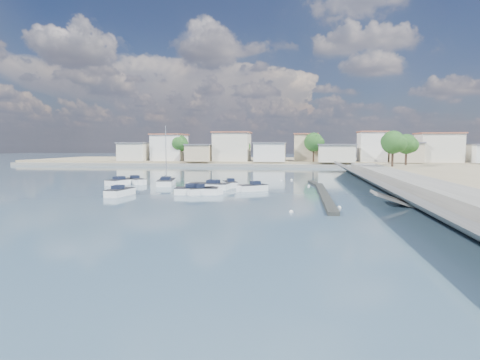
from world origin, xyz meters
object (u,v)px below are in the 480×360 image
(motorboat_f, at_px, (230,184))
(sailboat, at_px, (167,182))
(motorboat_g, at_px, (137,181))
(motorboat_e, at_px, (123,182))
(motorboat_c, at_px, (207,186))
(motorboat_a, at_px, (121,192))
(motorboat_b, at_px, (203,191))
(motorboat_h, at_px, (199,191))
(motorboat_d, at_px, (251,188))

(motorboat_f, bearing_deg, sailboat, 169.29)
(motorboat_g, bearing_deg, motorboat_e, -146.12)
(motorboat_e, distance_m, motorboat_g, 2.05)
(motorboat_f, bearing_deg, motorboat_c, -128.21)
(motorboat_a, relative_size, motorboat_b, 1.25)
(sailboat, bearing_deg, motorboat_f, -10.71)
(motorboat_h, bearing_deg, motorboat_c, 92.67)
(motorboat_c, bearing_deg, sailboat, 145.78)
(motorboat_b, distance_m, sailboat, 13.44)
(motorboat_a, distance_m, motorboat_f, 15.87)
(motorboat_c, bearing_deg, motorboat_a, -136.80)
(motorboat_f, relative_size, sailboat, 0.47)
(motorboat_h, bearing_deg, sailboat, 125.60)
(motorboat_e, relative_size, motorboat_h, 0.94)
(motorboat_b, bearing_deg, motorboat_d, 37.37)
(motorboat_d, relative_size, motorboat_f, 0.95)
(motorboat_g, bearing_deg, motorboat_a, -74.35)
(motorboat_b, distance_m, motorboat_f, 8.92)
(sailboat, bearing_deg, motorboat_d, -25.51)
(sailboat, bearing_deg, motorboat_a, -95.03)
(motorboat_c, height_order, motorboat_e, same)
(motorboat_c, bearing_deg, motorboat_e, 162.48)
(motorboat_a, bearing_deg, motorboat_e, 113.77)
(motorboat_g, xyz_separation_m, motorboat_h, (12.74, -11.34, -0.00))
(motorboat_c, distance_m, sailboat, 9.04)
(motorboat_a, xyz_separation_m, motorboat_f, (11.15, 11.30, -0.00))
(motorboat_a, distance_m, motorboat_c, 11.84)
(motorboat_b, xyz_separation_m, motorboat_g, (-13.23, 11.16, 0.00))
(motorboat_f, bearing_deg, motorboat_e, 175.61)
(motorboat_a, height_order, motorboat_c, same)
(motorboat_b, bearing_deg, sailboat, 127.73)
(motorboat_c, relative_size, motorboat_g, 1.35)
(motorboat_d, bearing_deg, motorboat_f, 128.28)
(motorboat_b, distance_m, motorboat_c, 5.60)
(motorboat_d, distance_m, motorboat_g, 19.92)
(motorboat_d, height_order, motorboat_e, same)
(motorboat_b, bearing_deg, motorboat_f, 78.60)
(motorboat_e, bearing_deg, motorboat_c, -17.52)
(motorboat_c, bearing_deg, motorboat_h, -87.33)
(motorboat_d, height_order, motorboat_h, same)
(motorboat_b, relative_size, motorboat_d, 0.97)
(motorboat_b, xyz_separation_m, motorboat_d, (5.40, 4.13, -0.00))
(motorboat_a, bearing_deg, motorboat_c, 43.20)
(sailboat, bearing_deg, motorboat_c, -34.22)
(motorboat_c, distance_m, motorboat_d, 6.32)
(motorboat_e, relative_size, motorboat_g, 1.22)
(motorboat_e, bearing_deg, sailboat, 5.19)
(motorboat_a, distance_m, motorboat_h, 9.21)
(motorboat_b, xyz_separation_m, motorboat_c, (-0.75, 5.55, 0.00))
(motorboat_a, height_order, motorboat_e, same)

